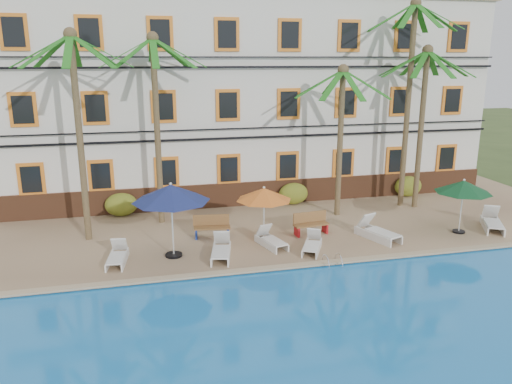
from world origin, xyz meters
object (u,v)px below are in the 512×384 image
object	(u,v)px
umbrella_red	(264,194)
lounger_f	(492,222)
palm_c	(341,119)
lounger_a	(117,256)
palm_b	(156,104)
lounger_d	(312,244)
lounger_e	(377,231)
bench_left	(212,226)
bench_right	(310,223)
lounger_c	(271,240)
umbrella_green	(464,187)
palm_e	(423,105)
umbrella_blue	(171,193)
lounger_b	(221,250)
palm_d	(410,80)
pool_ladder	(332,264)
palm_a	(77,109)

from	to	relation	value
umbrella_red	lounger_f	world-z (taller)	umbrella_red
palm_c	umbrella_red	distance (m)	5.55
lounger_a	palm_b	bearing A→B (deg)	67.36
lounger_d	lounger_e	size ratio (longest dim) A/B	0.81
bench_left	bench_right	distance (m)	4.12
lounger_c	umbrella_green	bearing A→B (deg)	-2.22
umbrella_green	bench_right	distance (m)	6.50
palm_e	umbrella_blue	bearing A→B (deg)	-163.11
lounger_a	lounger_b	xyz separation A→B (m)	(3.73, -0.35, 0.03)
lounger_d	bench_left	bearing A→B (deg)	145.48
lounger_e	lounger_d	bearing A→B (deg)	-168.07
palm_c	umbrella_blue	distance (m)	8.87
palm_b	bench_right	xyz separation A→B (m)	(5.99, -3.04, -4.80)
umbrella_red	lounger_e	xyz separation A→B (m)	(4.54, -0.95, -1.60)
lounger_e	lounger_f	bearing A→B (deg)	-0.61
lounger_a	lounger_c	bearing A→B (deg)	2.99
umbrella_blue	lounger_d	bearing A→B (deg)	-7.53
lounger_a	bench_left	world-z (taller)	bench_left
umbrella_red	lounger_c	world-z (taller)	umbrella_red
umbrella_red	lounger_f	bearing A→B (deg)	-5.79
palm_e	lounger_e	size ratio (longest dim) A/B	3.64
lounger_f	bench_left	world-z (taller)	lounger_f
palm_d	palm_e	bearing A→B (deg)	-33.87
umbrella_red	pool_ladder	xyz separation A→B (m)	(1.78, -2.98, -1.91)
palm_a	lounger_b	distance (m)	7.71
palm_e	lounger_b	xyz separation A→B (m)	(-10.46, -4.20, -4.72)
palm_c	lounger_a	size ratio (longest dim) A/B	3.95
lounger_c	bench_left	world-z (taller)	bench_left
lounger_a	lounger_f	xyz separation A→B (m)	(15.66, 0.05, 0.05)
lounger_d	bench_right	bearing A→B (deg)	72.57
palm_a	lounger_c	bearing A→B (deg)	-19.64
lounger_a	lounger_e	size ratio (longest dim) A/B	0.82
palm_a	palm_d	xyz separation A→B (m)	(14.83, 1.42, 0.88)
lounger_d	umbrella_green	bearing A→B (deg)	4.40
palm_a	bench_left	world-z (taller)	palm_a
palm_d	umbrella_blue	world-z (taller)	palm_d
palm_a	umbrella_green	bearing A→B (deg)	-10.52
lounger_c	palm_a	bearing A→B (deg)	160.36
palm_b	pool_ladder	bearing A→B (deg)	-47.72
lounger_e	palm_d	bearing A→B (deg)	50.88
palm_a	lounger_a	world-z (taller)	palm_a
umbrella_red	lounger_b	distance (m)	2.93
palm_d	lounger_e	size ratio (longest dim) A/B	4.60
palm_b	lounger_d	world-z (taller)	palm_b
palm_a	lounger_f	bearing A→B (deg)	-9.29
umbrella_green	lounger_c	world-z (taller)	umbrella_green
palm_b	palm_d	xyz separation A→B (m)	(11.81, -0.11, 0.90)
lounger_f	pool_ladder	distance (m)	8.40
palm_d	lounger_f	bearing A→B (deg)	-63.88
bench_right	pool_ladder	xyz separation A→B (m)	(-0.30, -3.22, -0.47)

